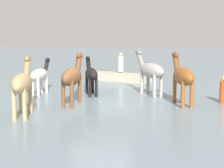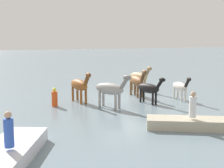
# 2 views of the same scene
# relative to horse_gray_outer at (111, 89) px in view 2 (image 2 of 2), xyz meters

# --- Properties ---
(ground_plane) EXTENTS (194.21, 194.21, 0.00)m
(ground_plane) POSITION_rel_horse_gray_outer_xyz_m (2.52, -2.02, -1.15)
(ground_plane) COLOR slate
(horse_gray_outer) EXTENTS (2.56, 1.59, 2.08)m
(horse_gray_outer) POSITION_rel_horse_gray_outer_xyz_m (0.00, 0.00, 0.00)
(horse_gray_outer) COLOR #9E9993
(horse_gray_outer) RESTS_ON ground_plane
(horse_chestnut_trailing) EXTENTS (2.62, 0.73, 2.03)m
(horse_chestnut_trailing) POSITION_rel_horse_gray_outer_xyz_m (2.64, -3.14, -0.02)
(horse_chestnut_trailing) COLOR brown
(horse_chestnut_trailing) RESTS_ON ground_plane
(horse_dun_straggler) EXTENTS (2.18, 0.66, 1.68)m
(horse_dun_straggler) POSITION_rel_horse_gray_outer_xyz_m (0.29, -5.19, -0.22)
(horse_dun_straggler) COLOR silver
(horse_dun_straggler) RESTS_ON ground_plane
(horse_pinto_flank) EXTENTS (2.67, 0.93, 2.06)m
(horse_pinto_flank) POSITION_rel_horse_gray_outer_xyz_m (2.25, 1.22, -0.01)
(horse_pinto_flank) COLOR brown
(horse_pinto_flank) RESTS_ON ground_plane
(horse_rear_stallion) EXTENTS (2.61, 0.93, 2.02)m
(horse_rear_stallion) POSITION_rel_horse_gray_outer_xyz_m (4.70, -4.43, -0.03)
(horse_rear_stallion) COLOR tan
(horse_rear_stallion) RESTS_ON ground_plane
(horse_mid_herd) EXTENTS (2.27, 1.02, 1.77)m
(horse_mid_herd) POSITION_rel_horse_gray_outer_xyz_m (0.23, -2.76, -0.17)
(horse_mid_herd) COLOR black
(horse_mid_herd) RESTS_ON ground_plane
(boat_motor_center) EXTENTS (3.10, 4.31, 0.73)m
(boat_motor_center) POSITION_rel_horse_gray_outer_xyz_m (-5.35, -1.94, -0.98)
(boat_motor_center) COLOR #B7AD93
(boat_motor_center) RESTS_ON ground_plane
(boat_launch_far) EXTENTS (5.64, 3.74, 0.77)m
(boat_launch_far) POSITION_rel_horse_gray_outer_xyz_m (-6.44, 6.45, -0.96)
(boat_launch_far) COLOR silver
(boat_launch_far) RESTS_ON ground_plane
(person_spotter_bow) EXTENTS (0.32, 0.32, 1.19)m
(person_spotter_bow) POSITION_rel_horse_gray_outer_xyz_m (-5.46, -1.73, -0.02)
(person_spotter_bow) COLOR silver
(person_spotter_bow) RESTS_ON boat_motor_center
(person_watcher_seated) EXTENTS (0.32, 0.32, 1.19)m
(person_watcher_seated) POSITION_rel_horse_gray_outer_xyz_m (-6.32, 6.20, 0.02)
(person_watcher_seated) COLOR #2D51B2
(person_watcher_seated) RESTS_ON boat_launch_far
(buoy_channel_marker) EXTENTS (0.36, 0.36, 1.14)m
(buoy_channel_marker) POSITION_rel_horse_gray_outer_xyz_m (1.77, 2.97, -0.63)
(buoy_channel_marker) COLOR #E54C19
(buoy_channel_marker) RESTS_ON ground_plane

